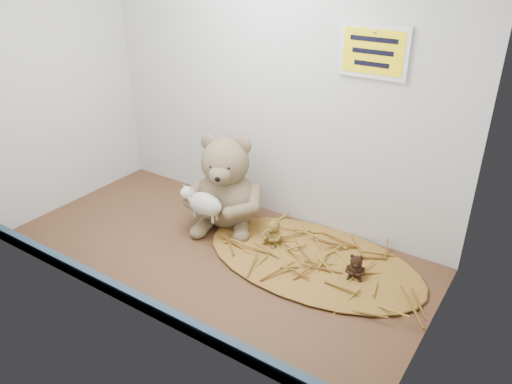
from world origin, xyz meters
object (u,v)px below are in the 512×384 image
Objects in this scene: main_teddy at (226,181)px; mini_teddy_tan at (274,231)px; mini_teddy_brown at (356,265)px; toy_lamb at (205,204)px.

mini_teddy_tan is (19.05, -3.15, -9.64)cm from main_teddy.
mini_teddy_brown is at bearing -29.20° from main_teddy.
mini_teddy_tan is at bearing -32.27° from main_teddy.
main_teddy is 11.04cm from toy_lamb.
toy_lamb reaches higher than mini_teddy_tan.
mini_teddy_brown is at bearing 6.88° from toy_lamb.
toy_lamb is at bearing -112.89° from main_teddy.
mini_teddy_tan reaches higher than mini_teddy_brown.
toy_lamb is 46.31cm from mini_teddy_brown.
toy_lamb is at bearing -154.39° from mini_teddy_tan.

